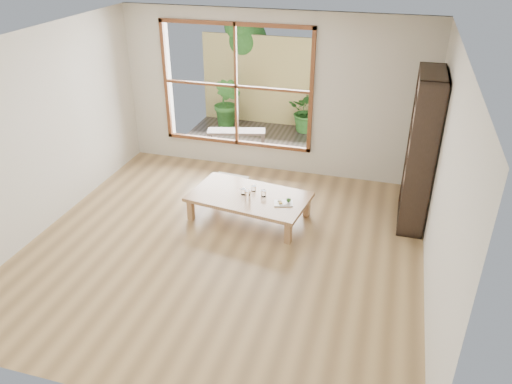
{
  "coord_description": "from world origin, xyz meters",
  "views": [
    {
      "loc": [
        1.89,
        -5.07,
        3.7
      ],
      "look_at": [
        0.27,
        0.56,
        0.55
      ],
      "focal_mm": 35.0,
      "sensor_mm": 36.0,
      "label": 1
    }
  ],
  "objects_px": {
    "food_tray": "(284,202)",
    "garden_bench": "(236,133)",
    "low_table": "(249,198)",
    "bookshelf": "(421,151)"
  },
  "relations": [
    {
      "from": "low_table",
      "to": "food_tray",
      "type": "distance_m",
      "value": 0.54
    },
    {
      "from": "garden_bench",
      "to": "food_tray",
      "type": "bearing_deg",
      "value": -73.27
    },
    {
      "from": "food_tray",
      "to": "garden_bench",
      "type": "distance_m",
      "value": 2.82
    },
    {
      "from": "low_table",
      "to": "garden_bench",
      "type": "distance_m",
      "value": 2.5
    },
    {
      "from": "bookshelf",
      "to": "garden_bench",
      "type": "relative_size",
      "value": 1.91
    },
    {
      "from": "low_table",
      "to": "garden_bench",
      "type": "height_order",
      "value": "garden_bench"
    },
    {
      "from": "bookshelf",
      "to": "garden_bench",
      "type": "xyz_separation_m",
      "value": [
        -3.15,
        1.75,
        -0.76
      ]
    },
    {
      "from": "low_table",
      "to": "food_tray",
      "type": "bearing_deg",
      "value": -1.8
    },
    {
      "from": "food_tray",
      "to": "garden_bench",
      "type": "height_order",
      "value": "food_tray"
    },
    {
      "from": "low_table",
      "to": "bookshelf",
      "type": "relative_size",
      "value": 0.82
    }
  ]
}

